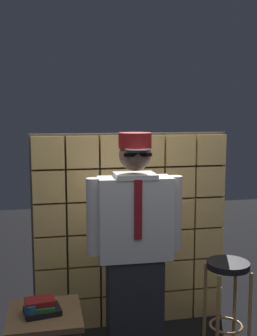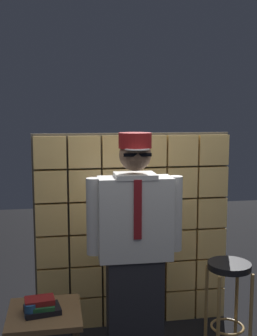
% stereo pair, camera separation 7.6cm
% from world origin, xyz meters
% --- Properties ---
extents(glass_block_wall, '(1.78, 0.10, 1.78)m').
position_xyz_m(glass_block_wall, '(0.00, 1.15, 0.87)').
color(glass_block_wall, '#F2C672').
rests_on(glass_block_wall, ground).
extents(standing_person, '(0.71, 0.30, 1.79)m').
position_xyz_m(standing_person, '(-0.12, 0.47, 0.93)').
color(standing_person, '#28282D').
rests_on(standing_person, ground).
extents(bar_stool, '(0.34, 0.34, 0.76)m').
position_xyz_m(bar_stool, '(0.65, 0.51, 0.57)').
color(bar_stool, black).
rests_on(bar_stool, ground).
extents(side_table, '(0.52, 0.52, 0.52)m').
position_xyz_m(side_table, '(-0.79, 0.41, 0.46)').
color(side_table, brown).
rests_on(side_table, ground).
extents(book_stack, '(0.28, 0.22, 0.11)m').
position_xyz_m(book_stack, '(-0.81, 0.40, 0.57)').
color(book_stack, black).
rests_on(book_stack, side_table).
extents(coffee_mug, '(0.13, 0.08, 0.09)m').
position_xyz_m(coffee_mug, '(-0.88, 0.35, 0.57)').
color(coffee_mug, navy).
rests_on(coffee_mug, side_table).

